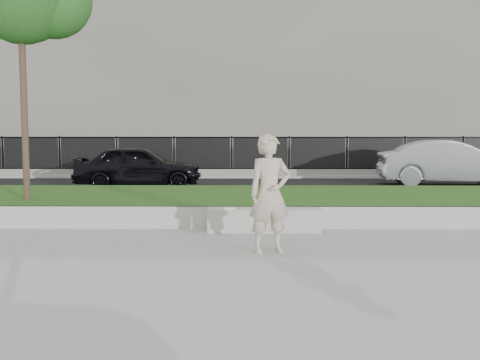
{
  "coord_description": "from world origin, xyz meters",
  "views": [
    {
      "loc": [
        -0.08,
        -8.41,
        1.68
      ],
      "look_at": [
        -0.17,
        1.2,
        0.86
      ],
      "focal_mm": 40.0,
      "sensor_mm": 36.0,
      "label": 1
    }
  ],
  "objects_px": {
    "stone_bench": "(264,220)",
    "car_dark": "(138,166)",
    "car_silver": "(449,163)",
    "man": "(270,194)",
    "book": "(229,208)"
  },
  "relations": [
    {
      "from": "man",
      "to": "car_dark",
      "type": "xyz_separation_m",
      "value": [
        -3.66,
        8.94,
        -0.14
      ]
    },
    {
      "from": "stone_bench",
      "to": "car_dark",
      "type": "height_order",
      "value": "car_dark"
    },
    {
      "from": "book",
      "to": "car_dark",
      "type": "relative_size",
      "value": 0.06
    },
    {
      "from": "car_dark",
      "to": "car_silver",
      "type": "height_order",
      "value": "car_silver"
    },
    {
      "from": "stone_bench",
      "to": "man",
      "type": "distance_m",
      "value": 1.81
    },
    {
      "from": "stone_bench",
      "to": "book",
      "type": "distance_m",
      "value": 0.66
    },
    {
      "from": "book",
      "to": "stone_bench",
      "type": "bearing_deg",
      "value": -18.37
    },
    {
      "from": "book",
      "to": "car_dark",
      "type": "xyz_separation_m",
      "value": [
        -3.03,
        7.33,
        0.29
      ]
    },
    {
      "from": "stone_bench",
      "to": "car_dark",
      "type": "bearing_deg",
      "value": 116.66
    },
    {
      "from": "stone_bench",
      "to": "man",
      "type": "height_order",
      "value": "man"
    },
    {
      "from": "car_dark",
      "to": "car_silver",
      "type": "distance_m",
      "value": 9.9
    },
    {
      "from": "book",
      "to": "car_dark",
      "type": "distance_m",
      "value": 7.94
    },
    {
      "from": "car_silver",
      "to": "man",
      "type": "bearing_deg",
      "value": 153.11
    },
    {
      "from": "man",
      "to": "car_dark",
      "type": "height_order",
      "value": "man"
    },
    {
      "from": "car_dark",
      "to": "car_silver",
      "type": "bearing_deg",
      "value": -90.97
    }
  ]
}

